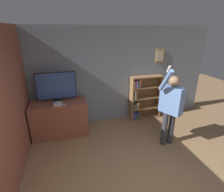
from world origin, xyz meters
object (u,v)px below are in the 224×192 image
at_px(bookshelf, 143,98).
at_px(person, 171,104).
at_px(game_console, 58,104).
at_px(television, 56,87).

height_order(bookshelf, person, person).
bearing_deg(bookshelf, game_console, -169.30).
relative_size(television, person, 0.49).
bearing_deg(person, game_console, -137.48).
bearing_deg(bookshelf, television, -175.95).
distance_m(television, bookshelf, 2.51).
xyz_separation_m(game_console, bookshelf, (2.43, 0.46, -0.27)).
bearing_deg(television, game_console, -90.77).
xyz_separation_m(game_console, person, (2.45, -0.94, 0.10)).
bearing_deg(bookshelf, person, -89.03).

